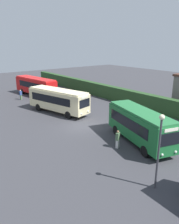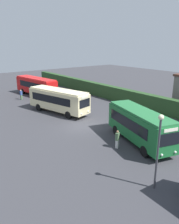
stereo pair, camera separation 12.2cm
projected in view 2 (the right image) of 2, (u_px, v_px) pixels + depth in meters
name	position (u px, v px, depth m)	size (l,w,h in m)	color
ground_plane	(81.00, 126.00, 26.71)	(108.60, 108.60, 0.00)	#38383D
bus_red	(36.00, 85.00, 41.48)	(10.29, 3.71, 3.30)	red
bus_cream	(58.00, 99.00, 31.35)	(9.81, 4.71, 3.30)	beige
bus_green	(140.00, 125.00, 21.81)	(8.89, 4.76, 3.32)	#19602D
person_left	(21.00, 94.00, 38.79)	(0.36, 0.44, 1.71)	#4C6B47
person_center	(117.00, 139.00, 20.99)	(0.43, 0.55, 1.75)	silver
hedge_row	(146.00, 101.00, 33.26)	(66.30, 1.15, 2.30)	#274723
lamppost	(159.00, 144.00, 14.43)	(0.36, 0.36, 5.28)	#38383D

